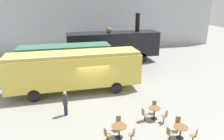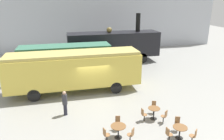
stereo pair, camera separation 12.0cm
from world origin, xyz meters
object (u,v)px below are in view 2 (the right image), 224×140
object	(u,v)px
visitor_person	(65,102)
steam_locomotive	(114,44)
streamlined_locomotive	(74,58)
passenger_coach_vintage	(75,69)
cafe_table_near	(180,130)
cafe_table_far	(118,128)
cafe_table_mid	(154,111)
cafe_chair_0	(168,134)

from	to	relation	value
visitor_person	steam_locomotive	bearing A→B (deg)	61.80
steam_locomotive	streamlined_locomotive	distance (m)	6.51
streamlined_locomotive	visitor_person	bearing A→B (deg)	-99.07
passenger_coach_vintage	cafe_table_near	xyz separation A→B (m)	(5.13, -7.87, -1.44)
passenger_coach_vintage	visitor_person	xyz separation A→B (m)	(-0.97, -3.76, -1.04)
cafe_table_far	visitor_person	size ratio (longest dim) A/B	0.50
cafe_table_near	streamlined_locomotive	bearing A→B (deg)	113.11
streamlined_locomotive	cafe_table_far	bearing A→B (deg)	-81.45
streamlined_locomotive	cafe_table_mid	distance (m)	10.31
cafe_table_far	cafe_table_mid	bearing A→B (deg)	27.19
passenger_coach_vintage	streamlined_locomotive	bearing A→B (deg)	86.60
cafe_table_near	cafe_chair_0	distance (m)	0.77
streamlined_locomotive	steam_locomotive	bearing A→B (deg)	39.59
cafe_table_mid	cafe_table_far	world-z (taller)	cafe_table_mid
streamlined_locomotive	passenger_coach_vintage	size ratio (longest dim) A/B	1.00
visitor_person	cafe_chair_0	bearing A→B (deg)	-38.49
cafe_table_mid	cafe_chair_0	bearing A→B (deg)	-94.94
cafe_chair_0	passenger_coach_vintage	bearing A→B (deg)	108.42
streamlined_locomotive	cafe_table_near	distance (m)	12.58
cafe_table_mid	passenger_coach_vintage	bearing A→B (deg)	129.22
steam_locomotive	cafe_chair_0	size ratio (longest dim) A/B	12.44
steam_locomotive	cafe_table_mid	world-z (taller)	steam_locomotive
cafe_table_near	cafe_table_far	world-z (taller)	cafe_table_far
streamlined_locomotive	visitor_person	distance (m)	7.56
steam_locomotive	visitor_person	bearing A→B (deg)	-118.20
steam_locomotive	streamlined_locomotive	size ratio (longest dim) A/B	1.01
passenger_coach_vintage	cafe_chair_0	distance (m)	9.24
cafe_table_far	streamlined_locomotive	bearing A→B (deg)	98.55
passenger_coach_vintage	cafe_table_far	world-z (taller)	passenger_coach_vintage
passenger_coach_vintage	cafe_table_mid	bearing A→B (deg)	-50.78
steam_locomotive	cafe_table_far	distance (m)	15.28
steam_locomotive	cafe_table_near	world-z (taller)	steam_locomotive
cafe_chair_0	cafe_table_far	bearing A→B (deg)	148.77
cafe_table_far	cafe_chair_0	xyz separation A→B (m)	(2.55, -0.98, -0.09)
streamlined_locomotive	cafe_chair_0	size ratio (longest dim) A/B	12.26
cafe_chair_0	cafe_table_near	bearing A→B (deg)	0.00
steam_locomotive	streamlined_locomotive	world-z (taller)	steam_locomotive
streamlined_locomotive	cafe_table_near	world-z (taller)	streamlined_locomotive
cafe_table_mid	steam_locomotive	bearing A→B (deg)	87.24
streamlined_locomotive	cafe_table_far	xyz separation A→B (m)	(1.60, -10.67, -1.29)
cafe_table_far	steam_locomotive	bearing A→B (deg)	77.05
steam_locomotive	streamlined_locomotive	xyz separation A→B (m)	(-5.01, -4.14, -0.34)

